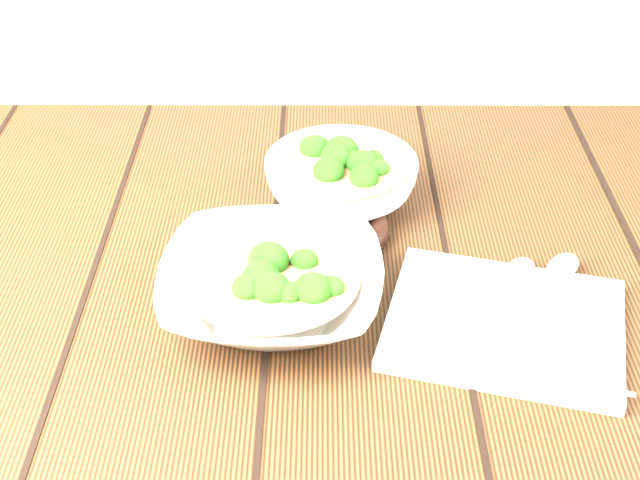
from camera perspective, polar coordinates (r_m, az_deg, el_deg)
table at (r=1.08m, az=-1.84°, el=-6.88°), size 1.20×0.80×0.75m
soup_bowl_front at (r=0.93m, az=-3.12°, el=-2.96°), size 0.24×0.24×0.07m
soup_bowl_back at (r=1.10m, az=1.35°, el=3.88°), size 0.21×0.21×0.07m
trivet at (r=1.04m, az=1.64°, el=0.69°), size 0.14×0.14×0.03m
napkin at (r=0.94m, az=11.72°, el=-5.28°), size 0.28×0.25×0.01m
spoon_left at (r=0.97m, az=11.94°, el=-3.21°), size 0.11×0.18×0.01m
spoon_right at (r=0.98m, az=14.42°, el=-2.75°), size 0.13×0.17×0.01m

